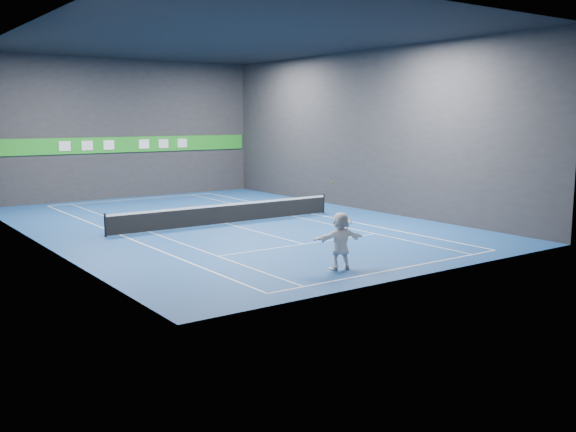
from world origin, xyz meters
TOP-DOWN VIEW (x-y plane):
  - ground at (0.00, 0.00)m, footprint 26.00×26.00m
  - ceiling at (0.00, 0.00)m, footprint 26.00×26.00m
  - wall_back at (0.00, 13.00)m, footprint 18.00×0.10m
  - wall_front at (0.00, -13.00)m, footprint 18.00×0.10m
  - wall_left at (-9.00, 0.00)m, footprint 0.10×26.00m
  - wall_right at (9.00, 0.00)m, footprint 0.10×26.00m
  - baseline_near at (0.00, -11.89)m, footprint 10.98×0.08m
  - baseline_far at (0.00, 11.89)m, footprint 10.98×0.08m
  - sideline_doubles_left at (-5.49, 0.00)m, footprint 0.08×23.78m
  - sideline_doubles_right at (5.49, 0.00)m, footprint 0.08×23.78m
  - sideline_singles_left at (-4.11, 0.00)m, footprint 0.06×23.78m
  - sideline_singles_right at (4.11, 0.00)m, footprint 0.06×23.78m
  - service_line_near at (0.00, -6.40)m, footprint 8.23×0.06m
  - service_line_far at (0.00, 6.40)m, footprint 8.23×0.06m
  - center_service_line at (0.00, 0.00)m, footprint 0.06×12.80m
  - player at (-1.68, -10.77)m, footprint 1.97×1.01m
  - tennis_ball at (-2.06, -10.78)m, footprint 0.07×0.07m
  - tennis_net at (0.00, 0.00)m, footprint 12.50×0.10m
  - sponsor_banner at (0.00, 12.93)m, footprint 17.64×0.11m
  - tennis_racket at (-1.34, -10.72)m, footprint 0.43×0.34m

SIDE VIEW (x-z plane):
  - ground at x=0.00m, z-range 0.00..0.00m
  - baseline_near at x=0.00m, z-range 0.00..0.01m
  - baseline_far at x=0.00m, z-range 0.00..0.01m
  - sideline_doubles_left at x=-5.49m, z-range 0.00..0.01m
  - sideline_doubles_right at x=5.49m, z-range 0.00..0.01m
  - sideline_singles_left at x=-4.11m, z-range 0.00..0.01m
  - sideline_singles_right at x=4.11m, z-range 0.00..0.01m
  - service_line_near at x=0.00m, z-range 0.00..0.01m
  - service_line_far at x=0.00m, z-range 0.00..0.01m
  - center_service_line at x=0.00m, z-range 0.00..0.01m
  - tennis_net at x=0.00m, z-range 0.00..1.07m
  - player at x=-1.68m, z-range 0.00..2.03m
  - tennis_racket at x=-1.34m, z-range 1.34..1.94m
  - tennis_ball at x=-2.06m, z-range 3.06..3.13m
  - sponsor_banner at x=0.00m, z-range 3.00..4.00m
  - wall_back at x=0.00m, z-range 0.00..9.00m
  - wall_front at x=0.00m, z-range 0.00..9.00m
  - wall_left at x=-9.00m, z-range 0.00..9.00m
  - wall_right at x=9.00m, z-range 0.00..9.00m
  - ceiling at x=0.00m, z-range 9.00..9.00m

